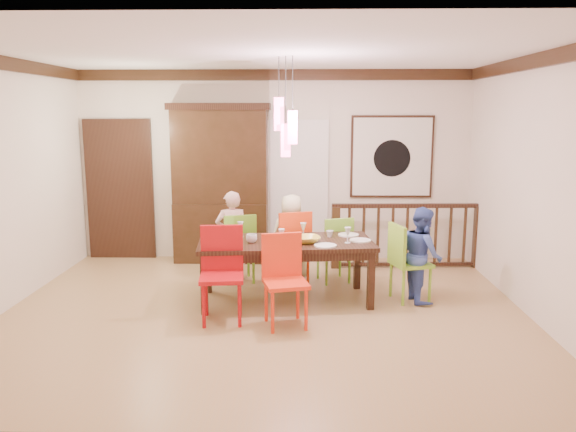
{
  "coord_description": "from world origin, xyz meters",
  "views": [
    {
      "loc": [
        0.42,
        -6.15,
        2.27
      ],
      "look_at": [
        0.26,
        0.5,
        1.04
      ],
      "focal_mm": 35.0,
      "sensor_mm": 36.0,
      "label": 1
    }
  ],
  "objects_px": {
    "person_far_left": "(232,236)",
    "balustrade": "(407,235)",
    "dining_table": "(286,248)",
    "chair_end_right": "(411,257)",
    "chair_far_left": "(238,242)",
    "person_far_mid": "(292,237)",
    "china_hutch": "(221,183)",
    "person_end_right": "(422,254)"
  },
  "relations": [
    {
      "from": "chair_far_left",
      "to": "dining_table",
      "type": "bearing_deg",
      "value": 113.62
    },
    {
      "from": "balustrade",
      "to": "person_far_mid",
      "type": "height_order",
      "value": "person_far_mid"
    },
    {
      "from": "dining_table",
      "to": "person_far_mid",
      "type": "bearing_deg",
      "value": 80.43
    },
    {
      "from": "dining_table",
      "to": "china_hutch",
      "type": "height_order",
      "value": "china_hutch"
    },
    {
      "from": "chair_end_right",
      "to": "person_far_left",
      "type": "bearing_deg",
      "value": 54.43
    },
    {
      "from": "china_hutch",
      "to": "person_far_mid",
      "type": "height_order",
      "value": "china_hutch"
    },
    {
      "from": "chair_end_right",
      "to": "balustrade",
      "type": "relative_size",
      "value": 0.43
    },
    {
      "from": "person_far_left",
      "to": "person_end_right",
      "type": "relative_size",
      "value": 1.06
    },
    {
      "from": "chair_end_right",
      "to": "person_far_mid",
      "type": "xyz_separation_m",
      "value": [
        -1.47,
        0.82,
        0.05
      ]
    },
    {
      "from": "chair_end_right",
      "to": "person_far_mid",
      "type": "distance_m",
      "value": 1.68
    },
    {
      "from": "dining_table",
      "to": "chair_far_left",
      "type": "xyz_separation_m",
      "value": [
        -0.67,
        0.79,
        -0.12
      ]
    },
    {
      "from": "balustrade",
      "to": "person_end_right",
      "type": "height_order",
      "value": "person_end_right"
    },
    {
      "from": "balustrade",
      "to": "person_end_right",
      "type": "bearing_deg",
      "value": -95.61
    },
    {
      "from": "balustrade",
      "to": "person_far_left",
      "type": "bearing_deg",
      "value": -167.47
    },
    {
      "from": "person_far_mid",
      "to": "chair_end_right",
      "type": "bearing_deg",
      "value": 153.5
    },
    {
      "from": "dining_table",
      "to": "person_far_left",
      "type": "bearing_deg",
      "value": 124.95
    },
    {
      "from": "chair_far_left",
      "to": "chair_end_right",
      "type": "distance_m",
      "value": 2.31
    },
    {
      "from": "china_hutch",
      "to": "person_end_right",
      "type": "distance_m",
      "value": 3.31
    },
    {
      "from": "dining_table",
      "to": "person_far_left",
      "type": "relative_size",
      "value": 1.76
    },
    {
      "from": "chair_far_left",
      "to": "person_far_mid",
      "type": "relative_size",
      "value": 0.8
    },
    {
      "from": "chair_end_right",
      "to": "person_end_right",
      "type": "distance_m",
      "value": 0.13
    },
    {
      "from": "dining_table",
      "to": "person_far_mid",
      "type": "relative_size",
      "value": 1.83
    },
    {
      "from": "balustrade",
      "to": "person_end_right",
      "type": "xyz_separation_m",
      "value": [
        -0.09,
        -1.48,
        0.08
      ]
    },
    {
      "from": "dining_table",
      "to": "person_far_mid",
      "type": "height_order",
      "value": "person_far_mid"
    },
    {
      "from": "person_end_right",
      "to": "chair_end_right",
      "type": "bearing_deg",
      "value": 75.37
    },
    {
      "from": "person_far_left",
      "to": "chair_far_left",
      "type": "bearing_deg",
      "value": 125.07
    },
    {
      "from": "china_hutch",
      "to": "balustrade",
      "type": "height_order",
      "value": "china_hutch"
    },
    {
      "from": "person_far_mid",
      "to": "balustrade",
      "type": "bearing_deg",
      "value": -156.4
    },
    {
      "from": "chair_end_right",
      "to": "person_far_mid",
      "type": "relative_size",
      "value": 0.8
    },
    {
      "from": "balustrade",
      "to": "person_end_right",
      "type": "relative_size",
      "value": 1.93
    },
    {
      "from": "china_hutch",
      "to": "person_end_right",
      "type": "bearing_deg",
      "value": -34.08
    },
    {
      "from": "person_far_left",
      "to": "person_far_mid",
      "type": "xyz_separation_m",
      "value": [
        0.81,
        0.01,
        -0.02
      ]
    },
    {
      "from": "chair_end_right",
      "to": "person_far_left",
      "type": "relative_size",
      "value": 0.77
    },
    {
      "from": "dining_table",
      "to": "balustrade",
      "type": "xyz_separation_m",
      "value": [
        1.74,
        1.53,
        -0.17
      ]
    },
    {
      "from": "dining_table",
      "to": "chair_end_right",
      "type": "distance_m",
      "value": 1.53
    },
    {
      "from": "person_far_left",
      "to": "person_end_right",
      "type": "distance_m",
      "value": 2.55
    },
    {
      "from": "person_far_left",
      "to": "balustrade",
      "type": "bearing_deg",
      "value": -178.17
    },
    {
      "from": "chair_far_left",
      "to": "balustrade",
      "type": "bearing_deg",
      "value": -179.62
    },
    {
      "from": "chair_end_right",
      "to": "person_end_right",
      "type": "bearing_deg",
      "value": -111.92
    },
    {
      "from": "person_far_mid",
      "to": "person_end_right",
      "type": "relative_size",
      "value": 1.03
    },
    {
      "from": "chair_end_right",
      "to": "balustrade",
      "type": "bearing_deg",
      "value": -24.57
    },
    {
      "from": "chair_far_left",
      "to": "person_end_right",
      "type": "distance_m",
      "value": 2.43
    }
  ]
}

